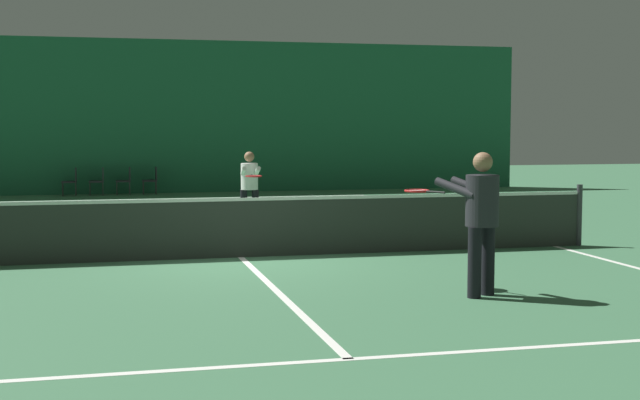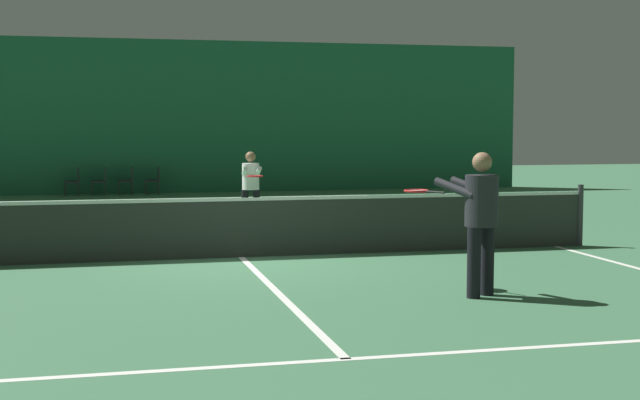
{
  "view_description": "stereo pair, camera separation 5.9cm",
  "coord_description": "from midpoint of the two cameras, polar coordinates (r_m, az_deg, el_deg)",
  "views": [
    {
      "loc": [
        -2.1,
        -13.93,
        2.08
      ],
      "look_at": [
        0.95,
        -1.43,
        1.01
      ],
      "focal_mm": 50.0,
      "sensor_mm": 36.0,
      "label": 1
    },
    {
      "loc": [
        -2.04,
        -13.94,
        2.08
      ],
      "look_at": [
        0.95,
        -1.43,
        1.01
      ],
      "focal_mm": 50.0,
      "sensor_mm": 36.0,
      "label": 2
    }
  ],
  "objects": [
    {
      "name": "court_line_baseline_far",
      "position": [
        26.0,
        -9.09,
        0.09
      ],
      "size": [
        11.0,
        0.1,
        0.0
      ],
      "color": "white",
      "rests_on": "ground"
    },
    {
      "name": "tennis_net",
      "position": [
        14.17,
        -5.22,
        -1.63
      ],
      "size": [
        12.0,
        0.1,
        1.07
      ],
      "color": "#2D332D",
      "rests_on": "ground"
    },
    {
      "name": "courtside_chair_0",
      "position": [
        27.76,
        -15.66,
        1.27
      ],
      "size": [
        0.44,
        0.44,
        0.84
      ],
      "rotation": [
        0.0,
        0.0,
        -1.57
      ],
      "color": "#2D2D2D",
      "rests_on": "ground"
    },
    {
      "name": "player_near",
      "position": [
        11.02,
        10.01,
        -0.8
      ],
      "size": [
        1.02,
        1.39,
        1.77
      ],
      "rotation": [
        0.0,
        0.0,
        2.1
      ],
      "color": "black",
      "rests_on": "ground"
    },
    {
      "name": "courtside_chair_3",
      "position": [
        27.78,
        -10.76,
        1.36
      ],
      "size": [
        0.44,
        0.44,
        0.84
      ],
      "rotation": [
        0.0,
        0.0,
        -1.57
      ],
      "color": "#2D2D2D",
      "rests_on": "ground"
    },
    {
      "name": "player_far",
      "position": [
        18.58,
        -4.62,
        1.11
      ],
      "size": [
        0.44,
        1.32,
        1.55
      ],
      "rotation": [
        0.0,
        0.0,
        -1.64
      ],
      "color": "black",
      "rests_on": "ground"
    },
    {
      "name": "court_line_service_near",
      "position": [
        8.08,
        1.64,
        -10.14
      ],
      "size": [
        8.25,
        0.1,
        0.0
      ],
      "color": "white",
      "rests_on": "ground"
    },
    {
      "name": "courtside_chair_2",
      "position": [
        27.75,
        -12.39,
        1.33
      ],
      "size": [
        0.44,
        0.44,
        0.84
      ],
      "rotation": [
        0.0,
        0.0,
        -1.57
      ],
      "color": "#2D2D2D",
      "rests_on": "ground"
    },
    {
      "name": "ground_plane",
      "position": [
        14.24,
        -5.2,
        -3.67
      ],
      "size": [
        60.0,
        60.0,
        0.0
      ],
      "primitive_type": "plane",
      "color": "#3D704C"
    },
    {
      "name": "court_line_service_far",
      "position": [
        20.54,
        -7.85,
        -1.11
      ],
      "size": [
        8.25,
        0.1,
        0.0
      ],
      "color": "white",
      "rests_on": "ground"
    },
    {
      "name": "court_line_sideline_right",
      "position": [
        15.99,
        14.71,
        -2.88
      ],
      "size": [
        0.1,
        23.8,
        0.0
      ],
      "color": "white",
      "rests_on": "ground"
    },
    {
      "name": "backdrop_curtain",
      "position": [
        28.32,
        -9.55,
        5.29
      ],
      "size": [
        23.0,
        0.12,
        4.77
      ],
      "color": "#1E5B3D",
      "rests_on": "ground"
    },
    {
      "name": "court_line_centre",
      "position": [
        14.24,
        -5.2,
        -3.67
      ],
      "size": [
        0.1,
        12.8,
        0.0
      ],
      "color": "white",
      "rests_on": "ground"
    },
    {
      "name": "courtside_chair_1",
      "position": [
        27.74,
        -14.03,
        1.3
      ],
      "size": [
        0.44,
        0.44,
        0.84
      ],
      "rotation": [
        0.0,
        0.0,
        -1.57
      ],
      "color": "#2D2D2D",
      "rests_on": "ground"
    }
  ]
}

